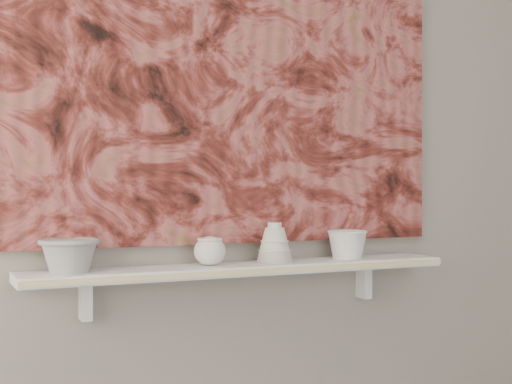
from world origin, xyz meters
TOP-DOWN VIEW (x-y plane):
  - wall_back at (0.00, 1.60)m, footprint 3.60×0.00m
  - shelf at (0.00, 1.51)m, footprint 1.40×0.18m
  - shelf_stripe at (0.00, 1.41)m, footprint 1.40×0.01m
  - bracket_left at (-0.49, 1.57)m, footprint 0.03×0.06m
  - bracket_right at (0.49, 1.57)m, footprint 0.03×0.06m
  - painting at (0.00, 1.59)m, footprint 1.50×0.02m
  - house_motif at (0.45, 1.57)m, footprint 0.09×0.00m
  - bowl_grey at (-0.55, 1.51)m, footprint 0.22×0.22m
  - cup_cream at (-0.12, 1.51)m, footprint 0.13×0.13m
  - bell_vessel at (0.10, 1.51)m, footprint 0.14×0.14m
  - bowl_white at (0.38, 1.51)m, footprint 0.14×0.14m

SIDE VIEW (x-z plane):
  - bracket_left at x=-0.49m, z-range 0.78..0.90m
  - bracket_right at x=0.49m, z-range 0.78..0.90m
  - shelf at x=0.00m, z-range 0.90..0.93m
  - shelf_stripe at x=0.00m, z-range 0.91..0.92m
  - cup_cream at x=-0.12m, z-range 0.93..1.02m
  - bowl_white at x=0.38m, z-range 0.93..1.03m
  - bowl_grey at x=-0.55m, z-range 0.93..1.03m
  - bell_vessel at x=0.10m, z-range 0.93..1.06m
  - house_motif at x=0.45m, z-range 1.19..1.27m
  - wall_back at x=0.00m, z-range -0.45..3.15m
  - painting at x=0.00m, z-range 0.99..2.09m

